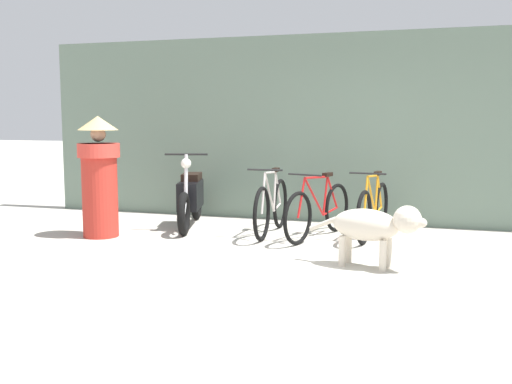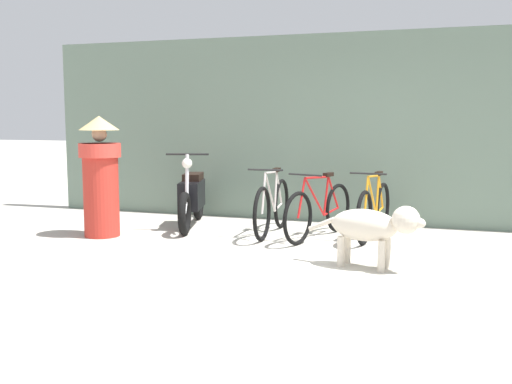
# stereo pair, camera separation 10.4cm
# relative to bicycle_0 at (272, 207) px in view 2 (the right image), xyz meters

# --- Properties ---
(ground_plane) EXTENTS (60.00, 60.00, 0.00)m
(ground_plane) POSITION_rel_bicycle_0_xyz_m (0.66, -1.65, -0.37)
(ground_plane) COLOR #B7B2A5
(shop_wall_back) EXTENTS (9.36, 0.20, 2.76)m
(shop_wall_back) POSITION_rel_bicycle_0_xyz_m (0.66, 1.25, 1.01)
(shop_wall_back) COLOR slate
(shop_wall_back) RESTS_ON ground
(bicycle_0) EXTENTS (0.46, 1.67, 0.90)m
(bicycle_0) POSITION_rel_bicycle_0_xyz_m (0.00, 0.00, 0.00)
(bicycle_0) COLOR black
(bicycle_0) RESTS_ON ground
(bicycle_1) EXTENTS (0.60, 1.67, 0.86)m
(bicycle_1) POSITION_rel_bicycle_0_xyz_m (0.65, -0.06, -0.01)
(bicycle_1) COLOR black
(bicycle_1) RESTS_ON ground
(bicycle_2) EXTENTS (0.46, 1.64, 0.87)m
(bicycle_2) POSITION_rel_bicycle_0_xyz_m (1.32, 0.17, -0.01)
(bicycle_2) COLOR black
(bicycle_2) RESTS_ON ground
(motorcycle) EXTENTS (0.67, 1.80, 1.07)m
(motorcycle) POSITION_rel_bicycle_0_xyz_m (-1.24, 0.17, 0.05)
(motorcycle) COLOR black
(motorcycle) RESTS_ON ground
(stray_dog) EXTENTS (1.25, 0.50, 0.68)m
(stray_dog) POSITION_rel_bicycle_0_xyz_m (1.51, -1.45, 0.08)
(stray_dog) COLOR beige
(stray_dog) RESTS_ON ground
(person_in_robes) EXTENTS (0.56, 0.56, 1.57)m
(person_in_robes) POSITION_rel_bicycle_0_xyz_m (-2.08, -0.83, 0.45)
(person_in_robes) COLOR #B72D23
(person_in_robes) RESTS_ON ground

